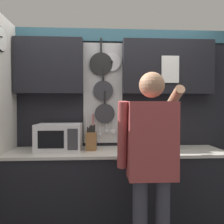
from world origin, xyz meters
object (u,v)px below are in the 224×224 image
Objects in this scene: person at (151,156)px; microwave at (59,137)px; utensil_crock at (173,142)px; knife_block at (91,140)px.

microwave is at bearing 141.33° from person.
utensil_crock is (1.26, 0.00, -0.06)m from microwave.
microwave is 1.26m from utensil_crock.
microwave is at bearing -179.95° from knife_block.
utensil_crock is 0.20× the size of person.
person reaches higher than knife_block.
knife_block is (0.35, 0.00, -0.04)m from microwave.
knife_block is 0.91m from utensil_crock.
person is (-0.41, -0.68, -0.01)m from utensil_crock.
microwave is 0.29× the size of person.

